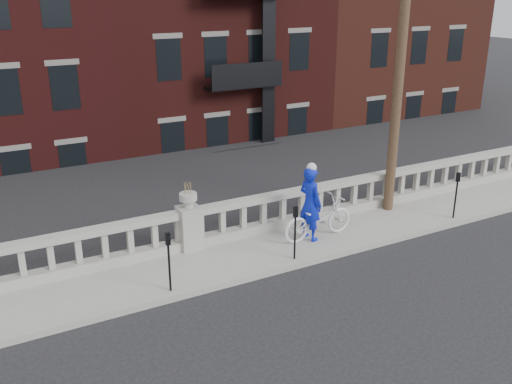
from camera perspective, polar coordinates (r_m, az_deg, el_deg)
ground at (r=11.60m, az=1.17°, el=-13.65°), size 120.00×120.00×0.00m
sidewalk at (r=13.88m, az=-5.06°, el=-7.31°), size 32.00×2.20×0.15m
balustrade at (r=14.43m, az=-6.66°, el=-3.78°), size 28.00×0.34×1.03m
planter_pedestal at (r=14.36m, az=-6.69°, el=-3.08°), size 0.55×0.55×1.76m
lower_level at (r=32.08m, az=-19.31°, el=12.12°), size 80.00×44.00×20.80m
utility_pole at (r=16.32m, az=14.46°, el=15.22°), size 1.60×0.28×10.00m
parking_meter_b at (r=12.37m, az=-8.72°, el=-6.30°), size 0.10×0.09×1.36m
parking_meter_c at (r=13.66m, az=3.94°, el=-3.48°), size 0.10×0.09×1.36m
parking_meter_d at (r=17.00m, az=19.42°, el=0.19°), size 0.10×0.09×1.36m
bicycle at (r=14.99m, az=6.22°, el=-2.61°), size 2.09×0.78×1.09m
cyclist at (r=14.73m, az=5.45°, el=-1.15°), size 0.61×0.80×1.97m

